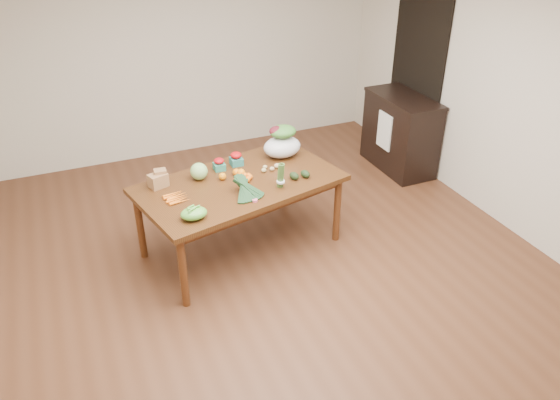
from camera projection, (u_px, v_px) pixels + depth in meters
name	position (u px, v px, depth m)	size (l,w,h in m)	color
floor	(282.00, 271.00, 5.16)	(6.00, 6.00, 0.00)	#56311D
room_walls	(283.00, 140.00, 4.47)	(5.02, 6.02, 2.70)	beige
dining_table	(241.00, 216.00, 5.30)	(1.87, 1.04, 0.75)	#492711
doorway_dark	(415.00, 81.00, 6.74)	(0.02, 1.00, 2.10)	black
cabinet	(400.00, 133.00, 6.80)	(0.52, 1.02, 0.94)	black
dish_towel	(384.00, 131.00, 6.65)	(0.02, 0.28, 0.45)	white
paper_bag	(158.00, 179.00, 4.99)	(0.22, 0.18, 0.15)	#987144
cabbage	(199.00, 171.00, 5.11)	(0.16, 0.16, 0.16)	#A0D87C
strawberry_basket_a	(219.00, 165.00, 5.30)	(0.11, 0.11, 0.10)	red
strawberry_basket_b	(236.00, 160.00, 5.39)	(0.12, 0.12, 0.11)	red
orange_a	(222.00, 176.00, 5.12)	(0.07, 0.07, 0.07)	orange
orange_b	(236.00, 172.00, 5.20)	(0.07, 0.07, 0.07)	orange
orange_c	(241.00, 173.00, 5.18)	(0.08, 0.08, 0.08)	orange
mandarin_cluster	(245.00, 176.00, 5.12)	(0.18, 0.18, 0.08)	orange
carrots	(177.00, 197.00, 4.83)	(0.22, 0.22, 0.03)	#FF6115
snap_pea_bag	(194.00, 213.00, 4.52)	(0.23, 0.17, 0.10)	#63AE3A
kale_bunch	(248.00, 189.00, 4.82)	(0.32, 0.40, 0.16)	black
asparagus_bundle	(281.00, 175.00, 4.95)	(0.08, 0.08, 0.25)	#4C7837
potato_a	(264.00, 170.00, 5.26)	(0.05, 0.04, 0.04)	tan
potato_b	(272.00, 169.00, 5.29)	(0.05, 0.04, 0.04)	tan
potato_c	(277.00, 166.00, 5.34)	(0.06, 0.05, 0.05)	tan
potato_d	(265.00, 167.00, 5.33)	(0.05, 0.04, 0.04)	tan
potato_e	(280.00, 167.00, 5.33)	(0.05, 0.05, 0.04)	#CCC075
avocado_a	(294.00, 176.00, 5.13)	(0.07, 0.11, 0.07)	black
avocado_b	(305.00, 174.00, 5.17)	(0.07, 0.11, 0.07)	black
salad_bag	(282.00, 143.00, 5.50)	(0.39, 0.29, 0.30)	silver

